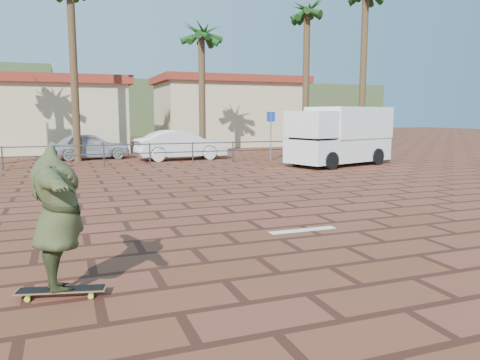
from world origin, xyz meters
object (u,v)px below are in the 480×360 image
(longboard, at_px, (61,290))
(skateboarder, at_px, (57,218))
(car_silver, at_px, (90,146))
(car_white, at_px, (181,145))
(campervan, at_px, (340,135))

(longboard, distance_m, skateboarder, 0.92)
(longboard, height_order, car_silver, car_silver)
(longboard, distance_m, car_white, 18.16)
(skateboarder, relative_size, car_white, 0.49)
(longboard, distance_m, campervan, 17.01)
(campervan, xyz_separation_m, car_silver, (-10.44, 7.00, -0.69))
(car_silver, height_order, car_white, car_white)
(longboard, xyz_separation_m, car_white, (5.70, 17.23, 0.66))
(skateboarder, height_order, campervan, campervan)
(car_silver, bearing_deg, longboard, 170.82)
(longboard, bearing_deg, skateboarder, 58.51)
(car_silver, distance_m, car_white, 4.74)
(longboard, xyz_separation_m, car_silver, (1.38, 19.16, 0.59))
(campervan, bearing_deg, car_silver, 128.63)
(longboard, bearing_deg, car_silver, 99.40)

